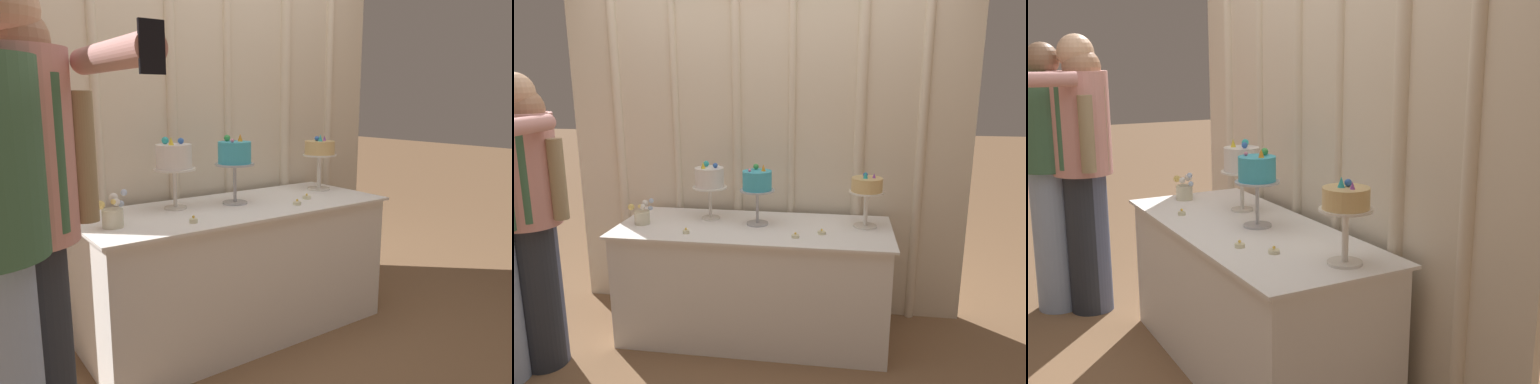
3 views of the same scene
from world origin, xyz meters
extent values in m
plane|color=#846042|center=(0.00, 0.00, 0.00)|extent=(24.00, 24.00, 0.00)
cube|color=beige|center=(0.00, 0.52, 1.33)|extent=(2.80, 0.04, 2.66)
cylinder|color=beige|center=(-1.06, 0.50, 1.33)|extent=(0.07, 0.07, 2.66)
cylinder|color=beige|center=(-0.63, 0.50, 1.33)|extent=(0.05, 0.05, 2.66)
cylinder|color=beige|center=(-0.19, 0.50, 1.33)|extent=(0.06, 0.06, 2.66)
cylinder|color=beige|center=(0.20, 0.50, 1.33)|extent=(0.05, 0.05, 2.66)
cylinder|color=beige|center=(0.66, 0.50, 1.33)|extent=(0.07, 0.07, 2.66)
cylinder|color=beige|center=(1.06, 0.50, 1.33)|extent=(0.06, 0.06, 2.66)
cube|color=white|center=(0.00, 0.10, 0.37)|extent=(1.70, 0.65, 0.74)
cube|color=white|center=(0.00, 0.10, 0.75)|extent=(1.75, 0.70, 0.01)
cylinder|color=silver|center=(-0.32, 0.22, 0.76)|extent=(0.12, 0.12, 0.01)
cylinder|color=silver|center=(-0.32, 0.22, 0.87)|extent=(0.02, 0.02, 0.20)
cylinder|color=silver|center=(-0.32, 0.22, 0.97)|extent=(0.23, 0.23, 0.01)
cylinder|color=white|center=(-0.32, 0.22, 1.04)|extent=(0.19, 0.19, 0.13)
sphere|color=blue|center=(-0.28, 0.22, 1.12)|extent=(0.03, 0.03, 0.03)
sphere|color=#2DB2B7|center=(-0.35, 0.26, 1.12)|extent=(0.04, 0.04, 0.04)
cone|color=yellow|center=(-0.35, 0.19, 1.13)|extent=(0.03, 0.03, 0.04)
cylinder|color=#B2B2B7|center=(0.02, 0.14, 0.76)|extent=(0.14, 0.14, 0.01)
cylinder|color=#B2B2B7|center=(0.02, 0.14, 0.87)|extent=(0.02, 0.02, 0.21)
cylinder|color=#B2B2B7|center=(0.02, 0.14, 0.98)|extent=(0.22, 0.22, 0.01)
cylinder|color=#3DB2D1|center=(0.02, 0.14, 1.05)|extent=(0.19, 0.19, 0.12)
cone|color=orange|center=(0.06, 0.15, 1.13)|extent=(0.03, 0.03, 0.04)
sphere|color=green|center=(0.00, 0.19, 1.13)|extent=(0.04, 0.04, 0.04)
sphere|color=pink|center=(-0.02, 0.10, 1.12)|extent=(0.02, 0.02, 0.02)
cylinder|color=silver|center=(0.70, 0.19, 0.76)|extent=(0.15, 0.15, 0.01)
cylinder|color=silver|center=(0.70, 0.19, 0.87)|extent=(0.03, 0.03, 0.21)
cylinder|color=silver|center=(0.70, 0.19, 0.98)|extent=(0.22, 0.22, 0.01)
cylinder|color=#DBB775|center=(0.70, 0.19, 1.03)|extent=(0.19, 0.19, 0.09)
cone|color=purple|center=(0.75, 0.19, 1.09)|extent=(0.02, 0.02, 0.03)
sphere|color=blue|center=(0.69, 0.21, 1.09)|extent=(0.03, 0.03, 0.03)
cone|color=#2DB2B7|center=(0.69, 0.17, 1.10)|extent=(0.03, 0.03, 0.04)
cylinder|color=beige|center=(-0.73, 0.04, 0.80)|extent=(0.10, 0.10, 0.09)
sphere|color=white|center=(-0.71, 0.02, 0.88)|extent=(0.04, 0.04, 0.04)
sphere|color=white|center=(-0.71, 0.06, 0.89)|extent=(0.04, 0.04, 0.04)
sphere|color=silver|center=(-0.68, 0.06, 0.86)|extent=(0.03, 0.03, 0.03)
sphere|color=silver|center=(-0.66, 0.05, 0.91)|extent=(0.03, 0.03, 0.03)
sphere|color=#E5C666|center=(-0.73, 0.02, 0.88)|extent=(0.03, 0.03, 0.03)
sphere|color=#E5C666|center=(-0.79, 0.02, 0.87)|extent=(0.04, 0.04, 0.04)
cylinder|color=beige|center=(-0.38, -0.11, 0.77)|extent=(0.04, 0.04, 0.02)
sphere|color=#F9CC4C|center=(-0.38, -0.11, 0.79)|extent=(0.01, 0.01, 0.01)
cylinder|color=beige|center=(0.29, -0.08, 0.76)|extent=(0.05, 0.05, 0.02)
sphere|color=#F9CC4C|center=(0.29, -0.08, 0.78)|extent=(0.01, 0.01, 0.01)
cylinder|color=beige|center=(0.44, 0.01, 0.76)|extent=(0.05, 0.05, 0.02)
sphere|color=#F9CC4C|center=(0.44, 0.01, 0.78)|extent=(0.01, 0.01, 0.01)
cylinder|color=#4C5675|center=(-1.16, -0.41, 0.45)|extent=(0.24, 0.24, 0.90)
cylinder|color=#9E8966|center=(-1.16, -0.41, 1.16)|extent=(0.33, 0.33, 0.51)
sphere|color=#A37556|center=(-1.16, -0.41, 1.52)|extent=(0.22, 0.22, 0.22)
cube|color=#334284|center=(-1.16, -0.54, 1.18)|extent=(0.04, 0.01, 0.32)
cylinder|color=#9E8966|center=(-0.98, -0.45, 1.15)|extent=(0.08, 0.08, 0.45)
cylinder|color=#282D38|center=(-1.18, -0.44, 0.44)|extent=(0.30, 0.30, 0.88)
cylinder|color=#D6938E|center=(-1.18, -0.44, 1.19)|extent=(0.42, 0.42, 0.62)
sphere|color=tan|center=(-1.18, -0.44, 1.61)|extent=(0.21, 0.21, 0.21)
cylinder|color=#D6938E|center=(-0.97, -0.76, 1.46)|extent=(0.08, 0.54, 0.08)
cylinder|color=#3D6B4C|center=(-1.10, -0.55, 1.17)|extent=(0.08, 0.08, 0.49)
camera|label=1|loc=(-1.45, -2.11, 1.34)|focal=33.87mm
camera|label=2|loc=(0.54, -2.78, 1.69)|focal=33.56mm
camera|label=3|loc=(2.72, -1.23, 1.59)|focal=44.33mm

